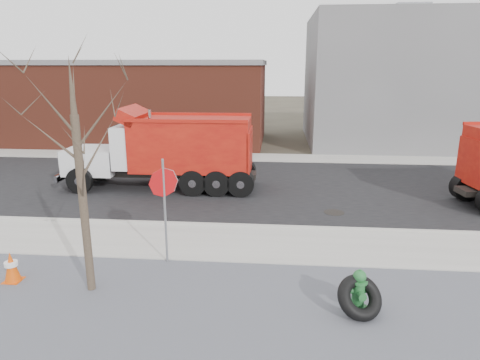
# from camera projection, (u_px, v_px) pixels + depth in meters

# --- Properties ---
(ground) EXTENTS (120.00, 120.00, 0.00)m
(ground) POSITION_uv_depth(u_px,v_px,m) (240.00, 248.00, 12.04)
(ground) COLOR #383328
(ground) RESTS_ON ground
(gravel_verge) EXTENTS (60.00, 5.00, 0.03)m
(gravel_verge) POSITION_uv_depth(u_px,v_px,m) (226.00, 319.00, 8.67)
(gravel_verge) COLOR gray
(gravel_verge) RESTS_ON ground
(sidewalk) EXTENTS (60.00, 2.50, 0.06)m
(sidewalk) POSITION_uv_depth(u_px,v_px,m) (241.00, 243.00, 12.27)
(sidewalk) COLOR #9E9B93
(sidewalk) RESTS_ON ground
(curb) EXTENTS (60.00, 0.15, 0.11)m
(curb) POSITION_uv_depth(u_px,v_px,m) (245.00, 226.00, 13.51)
(curb) COLOR #9E9B93
(curb) RESTS_ON ground
(road) EXTENTS (60.00, 9.40, 0.02)m
(road) POSITION_uv_depth(u_px,v_px,m) (253.00, 186.00, 18.09)
(road) COLOR black
(road) RESTS_ON ground
(far_sidewalk) EXTENTS (60.00, 2.00, 0.06)m
(far_sidewalk) POSITION_uv_depth(u_px,v_px,m) (259.00, 158.00, 23.57)
(far_sidewalk) COLOR #9E9B93
(far_sidewalk) RESTS_ON ground
(building_grey) EXTENTS (12.00, 10.00, 8.00)m
(building_grey) POSITION_uv_depth(u_px,v_px,m) (403.00, 80.00, 27.54)
(building_grey) COLOR slate
(building_grey) RESTS_ON ground
(building_brick) EXTENTS (20.20, 8.20, 5.30)m
(building_brick) POSITION_uv_depth(u_px,v_px,m) (113.00, 101.00, 28.52)
(building_brick) COLOR maroon
(building_brick) RESTS_ON ground
(bare_tree) EXTENTS (3.20, 3.20, 5.20)m
(bare_tree) POSITION_uv_depth(u_px,v_px,m) (78.00, 149.00, 8.94)
(bare_tree) COLOR #382D23
(bare_tree) RESTS_ON ground
(fire_hydrant) EXTENTS (0.54, 0.52, 0.94)m
(fire_hydrant) POSITION_uv_depth(u_px,v_px,m) (358.00, 292.00, 8.85)
(fire_hydrant) COLOR #286B38
(fire_hydrant) RESTS_ON ground
(truck_tire) EXTENTS (1.21, 1.14, 0.89)m
(truck_tire) POSITION_uv_depth(u_px,v_px,m) (360.00, 298.00, 8.68)
(truck_tire) COLOR black
(truck_tire) RESTS_ON ground
(stop_sign) EXTENTS (0.63, 0.46, 2.77)m
(stop_sign) POSITION_uv_depth(u_px,v_px,m) (164.00, 194.00, 10.64)
(stop_sign) COLOR gray
(stop_sign) RESTS_ON ground
(traffic_cone_near) EXTENTS (0.39, 0.39, 0.76)m
(traffic_cone_near) POSITION_uv_depth(u_px,v_px,m) (11.00, 267.00, 10.07)
(traffic_cone_near) COLOR #DC4906
(traffic_cone_near) RESTS_ON ground
(dump_truck_red_b) EXTENTS (7.88, 2.35, 3.33)m
(dump_truck_red_b) POSITION_uv_depth(u_px,v_px,m) (168.00, 148.00, 17.38)
(dump_truck_red_b) COLOR black
(dump_truck_red_b) RESTS_ON ground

